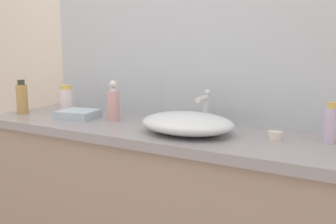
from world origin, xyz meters
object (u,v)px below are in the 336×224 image
Objects in this scene: sink_basin at (187,123)px; candle_jar at (275,136)px; perfume_bottle at (330,124)px; soap_dispenser at (114,104)px; folded_hand_towel at (78,114)px; spray_can at (66,99)px; lotion_bottle at (22,98)px.

sink_basin reaches higher than candle_jar.
sink_basin is 0.37m from candle_jar.
perfume_bottle reaches higher than sink_basin.
candle_jar is (-0.19, -0.05, -0.06)m from perfume_bottle.
sink_basin is 0.47m from soap_dispenser.
spray_can is at bearing 151.96° from folded_hand_towel.
perfume_bottle is 0.84× the size of folded_hand_towel.
folded_hand_towel is at bearing -167.32° from soap_dispenser.
soap_dispenser is 0.58m from lotion_bottle.
soap_dispenser is 1.07× the size of lotion_bottle.
lotion_bottle is at bearing -171.77° from folded_hand_towel.
perfume_bottle is (1.01, 0.05, -0.01)m from soap_dispenser.
candle_jar is at bearing -2.44° from spray_can.
perfume_bottle is (0.55, 0.13, 0.03)m from sink_basin.
lotion_bottle is 1.17× the size of perfume_bottle.
folded_hand_towel is (-0.20, -0.05, -0.06)m from soap_dispenser.
soap_dispenser is at bearing -177.08° from perfume_bottle.
sink_basin is 2.15× the size of folded_hand_towel.
spray_can is 0.21m from folded_hand_towel.
soap_dispenser is 0.38m from spray_can.
spray_can is at bearing 37.44° from lotion_bottle.
perfume_bottle is 1.38m from spray_can.
spray_can reaches higher than candle_jar.
soap_dispenser is 1.01m from perfume_bottle.
candle_jar is at bearing -164.34° from perfume_bottle.
perfume_bottle is 1.03× the size of spray_can.
lotion_bottle is 1.58m from perfume_bottle.
candle_jar is (1.38, 0.10, -0.07)m from lotion_bottle.
lotion_bottle is at bearing -170.18° from soap_dispenser.
lotion_bottle reaches higher than candle_jar.
soap_dispenser is 1.05× the size of folded_hand_towel.
sink_basin is at bearing -167.02° from perfume_bottle.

